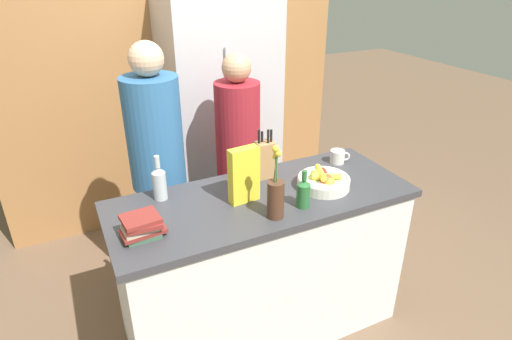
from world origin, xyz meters
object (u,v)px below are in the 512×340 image
Objects in this scene: cereal_box at (244,175)px; coffee_mug at (338,157)px; fruit_bowl at (323,181)px; book_stack at (142,227)px; bottle_vinegar at (159,182)px; person_at_sink at (158,164)px; flower_vase at (276,195)px; person_in_blue at (238,155)px; refrigerator at (220,118)px; knife_block at (265,159)px; bottle_oil at (303,193)px.

coffee_mug is (0.72, 0.18, -0.11)m from cereal_box.
fruit_bowl is 1.01m from book_stack.
coffee_mug is 1.11m from bottle_vinegar.
person_at_sink is at bearing 116.76° from cereal_box.
coffee_mug is at bearing 41.44° from fruit_bowl.
bottle_vinegar is at bearing 150.95° from cereal_box.
flower_vase is 0.22m from cereal_box.
person_at_sink reaches higher than book_stack.
book_stack is at bearing -170.43° from cereal_box.
person_in_blue is (0.55, 0.03, -0.06)m from person_at_sink.
refrigerator is 6.45× the size of fruit_bowl.
person_in_blue is (0.63, 0.42, -0.14)m from bottle_vinegar.
cereal_box is 1.21× the size of bottle_vinegar.
fruit_bowl is 0.76× the size of flower_vase.
knife_block reaches higher than fruit_bowl.
knife_block is 0.39m from bottle_oil.
knife_block is 0.67m from person_at_sink.
person_at_sink reaches higher than coffee_mug.
refrigerator is at bearing 78.90° from flower_vase.
refrigerator reaches higher than knife_block.
refrigerator is at bearing 54.16° from bottle_vinegar.
fruit_bowl is at bearing -82.45° from person_in_blue.
flower_vase is at bearing -172.29° from bottle_oil.
person_at_sink is at bearing -135.88° from refrigerator.
coffee_mug is (0.36, -1.08, 0.03)m from refrigerator.
bottle_vinegar reaches higher than coffee_mug.
book_stack reaches higher than coffee_mug.
person_in_blue reaches higher than book_stack.
person_at_sink is at bearing 70.56° from book_stack.
flower_vase is (-0.15, -0.41, 0.01)m from knife_block.
person_in_blue reaches higher than coffee_mug.
bottle_oil reaches higher than fruit_bowl.
flower_vase is 1.85× the size of book_stack.
refrigerator is at bearing 85.53° from bottle_oil.
bottle_vinegar is at bearing 177.91° from coffee_mug.
cereal_box is 0.69m from person_at_sink.
knife_block is at bearing -102.12° from person_in_blue.
coffee_mug is 0.08× the size of person_in_blue.
person_at_sink is (0.08, 0.39, -0.08)m from bottle_vinegar.
person_in_blue reaches higher than cereal_box.
person_at_sink is 1.07× the size of person_in_blue.
bottle_vinegar is (0.16, 0.31, 0.04)m from book_stack.
cereal_box is at bearing -137.38° from knife_block.
knife_block reaches higher than bottle_oil.
bottle_vinegar is at bearing -156.44° from person_in_blue.
bottle_oil is 0.12× the size of person_at_sink.
cereal_box is at bearing 109.62° from flower_vase.
person_at_sink is (-0.53, 0.40, -0.09)m from knife_block.
bottle_vinegar is at bearing 137.66° from flower_vase.
knife_block is 0.44m from flower_vase.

